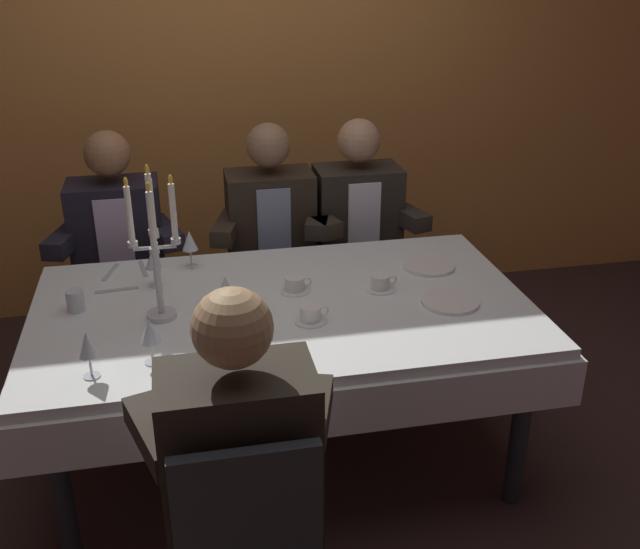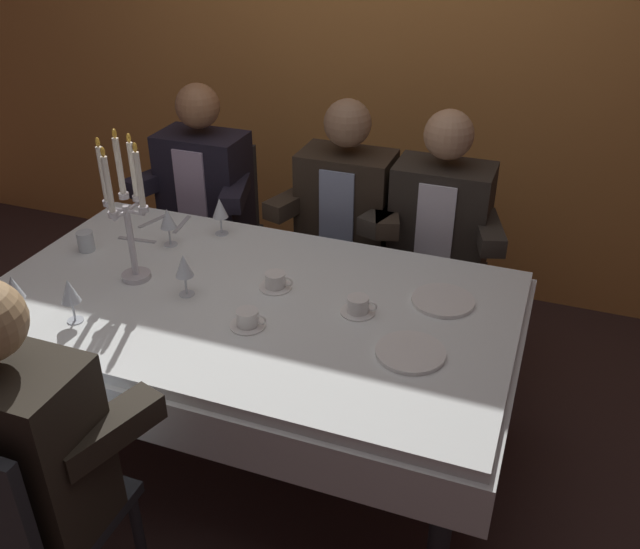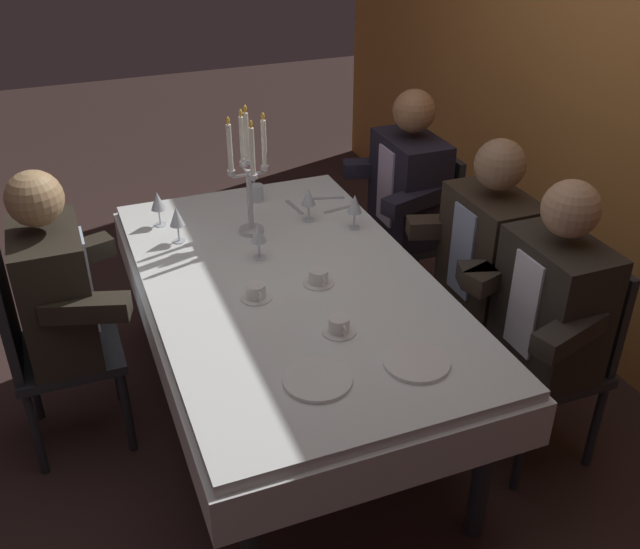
# 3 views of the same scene
# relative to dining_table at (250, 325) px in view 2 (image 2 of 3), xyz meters

# --- Properties ---
(ground_plane) EXTENTS (12.00, 12.00, 0.00)m
(ground_plane) POSITION_rel_dining_table_xyz_m (0.00, 0.00, -0.62)
(ground_plane) COLOR #3A2824
(back_wall) EXTENTS (6.00, 0.12, 2.70)m
(back_wall) POSITION_rel_dining_table_xyz_m (0.00, 1.66, 0.73)
(back_wall) COLOR #DC8D44
(back_wall) RESTS_ON ground_plane
(dining_table) EXTENTS (1.94, 1.14, 0.74)m
(dining_table) POSITION_rel_dining_table_xyz_m (0.00, 0.00, 0.00)
(dining_table) COLOR white
(dining_table) RESTS_ON ground_plane
(candelabra) EXTENTS (0.19, 0.19, 0.59)m
(candelabra) POSITION_rel_dining_table_xyz_m (-0.46, -0.02, 0.40)
(candelabra) COLOR silver
(candelabra) RESTS_ON dining_table
(dinner_plate_0) EXTENTS (0.23, 0.23, 0.01)m
(dinner_plate_0) POSITION_rel_dining_table_xyz_m (0.63, -0.12, 0.13)
(dinner_plate_0) COLOR white
(dinner_plate_0) RESTS_ON dining_table
(dinner_plate_1) EXTENTS (0.23, 0.23, 0.01)m
(dinner_plate_1) POSITION_rel_dining_table_xyz_m (0.67, 0.22, 0.13)
(dinner_plate_1) COLOR white
(dinner_plate_1) RESTS_ON dining_table
(wine_glass_0) EXTENTS (0.07, 0.07, 0.16)m
(wine_glass_0) POSITION_rel_dining_table_xyz_m (-0.49, -0.34, 0.24)
(wine_glass_0) COLOR silver
(wine_glass_0) RESTS_ON dining_table
(wine_glass_1) EXTENTS (0.07, 0.07, 0.16)m
(wine_glass_1) POSITION_rel_dining_table_xyz_m (-0.22, -0.06, 0.23)
(wine_glass_1) COLOR silver
(wine_glass_1) RESTS_ON dining_table
(wine_glass_2) EXTENTS (0.07, 0.07, 0.16)m
(wine_glass_2) POSITION_rel_dining_table_xyz_m (-0.48, 0.26, 0.24)
(wine_glass_2) COLOR silver
(wine_glass_2) RESTS_ON dining_table
(wine_glass_3) EXTENTS (0.07, 0.07, 0.16)m
(wine_glass_3) POSITION_rel_dining_table_xyz_m (-0.68, -0.39, 0.23)
(wine_glass_3) COLOR silver
(wine_glass_3) RESTS_ON dining_table
(wine_glass_4) EXTENTS (0.07, 0.07, 0.16)m
(wine_glass_4) POSITION_rel_dining_table_xyz_m (-0.33, 0.43, 0.23)
(wine_glass_4) COLOR silver
(wine_glass_4) RESTS_ON dining_table
(water_tumbler_0) EXTENTS (0.07, 0.07, 0.08)m
(water_tumbler_0) POSITION_rel_dining_table_xyz_m (-0.77, 0.10, 0.16)
(water_tumbler_0) COLOR silver
(water_tumbler_0) RESTS_ON dining_table
(coffee_cup_0) EXTENTS (0.13, 0.12, 0.06)m
(coffee_cup_0) POSITION_rel_dining_table_xyz_m (0.07, 0.10, 0.15)
(coffee_cup_0) COLOR white
(coffee_cup_0) RESTS_ON dining_table
(coffee_cup_1) EXTENTS (0.13, 0.12, 0.06)m
(coffee_cup_1) POSITION_rel_dining_table_xyz_m (0.40, 0.05, 0.15)
(coffee_cup_1) COLOR white
(coffee_cup_1) RESTS_ON dining_table
(coffee_cup_2) EXTENTS (0.13, 0.12, 0.06)m
(coffee_cup_2) POSITION_rel_dining_table_xyz_m (0.08, -0.16, 0.15)
(coffee_cup_2) COLOR white
(coffee_cup_2) RESTS_ON dining_table
(spoon_0) EXTENTS (0.06, 0.17, 0.01)m
(spoon_0) POSITION_rel_dining_table_xyz_m (-0.67, 0.43, 0.12)
(spoon_0) COLOR #B7B7BC
(spoon_0) RESTS_ON dining_table
(fork_1) EXTENTS (0.17, 0.03, 0.01)m
(fork_1) POSITION_rel_dining_table_xyz_m (-0.63, 0.25, 0.12)
(fork_1) COLOR #B7B7BC
(fork_1) RESTS_ON dining_table
(fork_2) EXTENTS (0.04, 0.17, 0.01)m
(fork_2) POSITION_rel_dining_table_xyz_m (-0.53, 0.44, 0.12)
(fork_2) COLOR #B7B7BC
(fork_2) RESTS_ON dining_table
(seated_diner_0) EXTENTS (0.63, 0.48, 1.24)m
(seated_diner_0) POSITION_rel_dining_table_xyz_m (-0.66, 0.89, 0.11)
(seated_diner_0) COLOR #26282D
(seated_diner_0) RESTS_ON ground_plane
(seated_diner_1) EXTENTS (0.63, 0.48, 1.24)m
(seated_diner_1) POSITION_rel_dining_table_xyz_m (-0.26, -0.89, 0.11)
(seated_diner_1) COLOR #26282D
(seated_diner_1) RESTS_ON ground_plane
(seated_diner_2) EXTENTS (0.63, 0.48, 1.24)m
(seated_diner_2) POSITION_rel_dining_table_xyz_m (0.08, 0.89, 0.11)
(seated_diner_2) COLOR #26282D
(seated_diner_2) RESTS_ON ground_plane
(seated_diner_3) EXTENTS (0.63, 0.48, 1.24)m
(seated_diner_3) POSITION_rel_dining_table_xyz_m (0.52, 0.89, 0.11)
(seated_diner_3) COLOR #26282D
(seated_diner_3) RESTS_ON ground_plane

